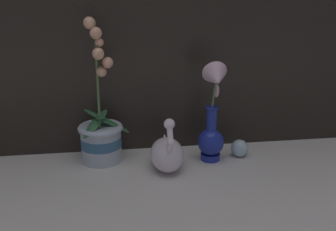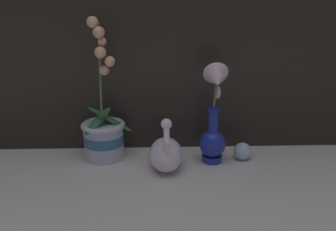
{
  "view_description": "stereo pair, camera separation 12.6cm",
  "coord_description": "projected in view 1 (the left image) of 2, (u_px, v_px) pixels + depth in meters",
  "views": [
    {
      "loc": [
        -0.16,
        -1.03,
        0.58
      ],
      "look_at": [
        0.0,
        0.15,
        0.17
      ],
      "focal_mm": 42.0,
      "sensor_mm": 36.0,
      "label": 1
    },
    {
      "loc": [
        -0.04,
        -1.04,
        0.58
      ],
      "look_at": [
        0.0,
        0.15,
        0.17
      ],
      "focal_mm": 42.0,
      "sensor_mm": 36.0,
      "label": 2
    }
  ],
  "objects": [
    {
      "name": "ground_plane",
      "position": [
        175.0,
        186.0,
        1.18
      ],
      "size": [
        2.8,
        2.8,
        0.0
      ],
      "primitive_type": "plane",
      "color": "beige"
    },
    {
      "name": "orchid_potted_plant",
      "position": [
        101.0,
        134.0,
        1.32
      ],
      "size": [
        0.18,
        0.18,
        0.48
      ],
      "color": "#B2BCCC",
      "rests_on": "ground_plane"
    },
    {
      "name": "swan_figurine",
      "position": [
        167.0,
        153.0,
        1.27
      ],
      "size": [
        0.11,
        0.18,
        0.19
      ],
      "color": "white",
      "rests_on": "ground_plane"
    },
    {
      "name": "blue_vase",
      "position": [
        212.0,
        123.0,
        1.3
      ],
      "size": [
        0.09,
        0.13,
        0.35
      ],
      "color": "navy",
      "rests_on": "ground_plane"
    },
    {
      "name": "glass_sphere",
      "position": [
        239.0,
        148.0,
        1.37
      ],
      "size": [
        0.06,
        0.06,
        0.06
      ],
      "color": "silver",
      "rests_on": "ground_plane"
    }
  ]
}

